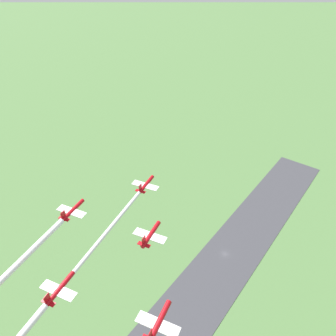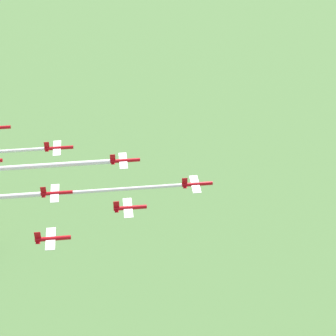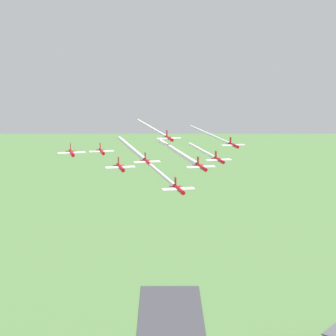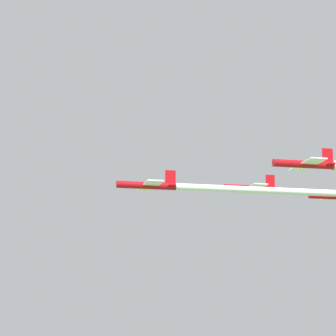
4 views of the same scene
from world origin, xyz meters
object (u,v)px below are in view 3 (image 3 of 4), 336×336
(jet_2, at_px, (120,167))
(jet_6, at_px, (233,145))
(jet_3, at_px, (219,160))
(jet_8, at_px, (102,151))
(jet_1, at_px, (201,167))
(jet_0, at_px, (179,189))
(jet_5, at_px, (72,153))
(jet_7, at_px, (169,138))
(jet_4, at_px, (147,162))

(jet_2, distance_m, jet_6, 56.93)
(jet_3, relative_size, jet_8, 1.00)
(jet_1, height_order, jet_2, jet_2)
(jet_1, bearing_deg, jet_3, -120.47)
(jet_8, bearing_deg, jet_1, 120.47)
(jet_0, relative_size, jet_5, 1.00)
(jet_3, bearing_deg, jet_6, -120.47)
(jet_0, bearing_deg, jet_7, -101.09)
(jet_3, height_order, jet_7, jet_7)
(jet_0, relative_size, jet_1, 1.00)
(jet_2, height_order, jet_8, jet_2)
(jet_4, height_order, jet_7, jet_7)
(jet_4, bearing_deg, jet_5, 0.00)
(jet_3, relative_size, jet_7, 1.00)
(jet_6, xyz_separation_m, jet_7, (16.95, -13.53, 2.95))
(jet_1, xyz_separation_m, jet_4, (-3.02, -21.17, -1.37))
(jet_2, bearing_deg, jet_3, -150.46)
(jet_1, bearing_deg, jet_7, -90.00)
(jet_0, bearing_deg, jet_3, -120.47)
(jet_1, xyz_separation_m, jet_3, (-19.97, -7.65, -1.66))
(jet_3, relative_size, jet_4, 1.00)
(jet_1, bearing_deg, jet_5, -29.54)
(jet_1, relative_size, jet_8, 1.00)
(jet_1, height_order, jet_6, jet_1)
(jet_5, bearing_deg, jet_2, 120.47)
(jet_2, height_order, jet_6, jet_2)
(jet_2, bearing_deg, jet_8, -90.00)
(jet_5, xyz_separation_m, jet_7, (-36.92, 5.88, 0.55))
(jet_1, distance_m, jet_3, 21.45)
(jet_2, relative_size, jet_4, 1.00)
(jet_3, distance_m, jet_4, 21.69)
(jet_0, bearing_deg, jet_6, -120.47)
(jet_1, bearing_deg, jet_8, -59.53)
(jet_1, distance_m, jet_7, 36.96)
(jet_2, height_order, jet_3, jet_2)
(jet_7, bearing_deg, jet_4, 59.53)
(jet_3, bearing_deg, jet_5, -0.00)
(jet_2, xyz_separation_m, jet_5, (-3.02, -21.17, 1.28))
(jet_6, bearing_deg, jet_4, 29.54)
(jet_1, relative_size, jet_4, 1.00)
(jet_0, xyz_separation_m, jet_3, (-39.94, -15.29, -0.14))
(jet_4, bearing_deg, jet_6, -150.46)
(jet_1, relative_size, jet_6, 1.00)
(jet_5, bearing_deg, jet_8, -120.47)
(jet_0, distance_m, jet_6, 64.17)
(jet_3, height_order, jet_8, jet_8)
(jet_4, bearing_deg, jet_8, -59.53)
(jet_0, height_order, jet_8, jet_8)
(jet_1, xyz_separation_m, jet_2, (16.95, -13.53, 0.82))
(jet_1, distance_m, jet_2, 21.70)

